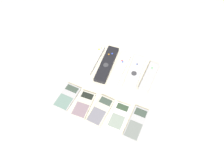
% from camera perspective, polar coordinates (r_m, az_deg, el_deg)
% --- Properties ---
extents(ground_plane, '(3.00, 3.00, 0.00)m').
position_cam_1_polar(ground_plane, '(0.98, -0.80, -2.12)').
color(ground_plane, beige).
extents(remote_0, '(0.06, 0.18, 0.03)m').
position_cam_1_polar(remote_0, '(1.08, -5.03, 6.38)').
color(remote_0, white).
rests_on(remote_0, ground_plane).
extents(remote_1, '(0.07, 0.22, 0.02)m').
position_cam_1_polar(remote_1, '(1.06, -1.36, 5.24)').
color(remote_1, black).
rests_on(remote_1, ground_plane).
extents(remote_2, '(0.05, 0.20, 0.02)m').
position_cam_1_polar(remote_2, '(1.05, 2.16, 4.01)').
color(remote_2, white).
rests_on(remote_2, ground_plane).
extents(remote_3, '(0.07, 0.21, 0.02)m').
position_cam_1_polar(remote_3, '(1.03, 5.85, 2.80)').
color(remote_3, silver).
rests_on(remote_3, ground_plane).
extents(remote_4, '(0.05, 0.17, 0.03)m').
position_cam_1_polar(remote_4, '(1.03, 9.72, 1.78)').
color(remote_4, '#B7B7BC').
rests_on(remote_4, ground_plane).
extents(calculator_0, '(0.08, 0.13, 0.01)m').
position_cam_1_polar(calculator_0, '(0.98, -11.63, -3.34)').
color(calculator_0, '#B2B2B7').
rests_on(calculator_0, ground_plane).
extents(calculator_1, '(0.07, 0.13, 0.02)m').
position_cam_1_polar(calculator_1, '(0.95, -7.45, -5.36)').
color(calculator_1, beige).
rests_on(calculator_1, ground_plane).
extents(calculator_2, '(0.07, 0.14, 0.02)m').
position_cam_1_polar(calculator_2, '(0.93, -2.95, -7.01)').
color(calculator_2, beige).
rests_on(calculator_2, ground_plane).
extents(calculator_3, '(0.06, 0.12, 0.01)m').
position_cam_1_polar(calculator_3, '(0.92, 1.83, -8.35)').
color(calculator_3, silver).
rests_on(calculator_3, ground_plane).
extents(calculator_4, '(0.07, 0.15, 0.02)m').
position_cam_1_polar(calculator_4, '(0.91, 6.36, -10.20)').
color(calculator_4, '#B2B2B7').
rests_on(calculator_4, ground_plane).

